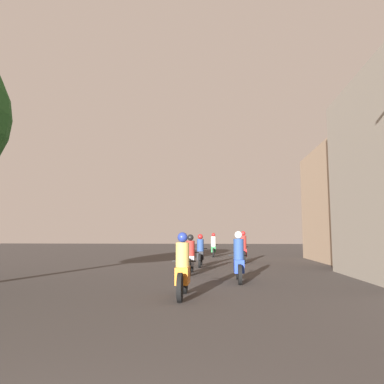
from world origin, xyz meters
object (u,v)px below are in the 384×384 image
motorcycle_green (213,247)px  building_right_far (368,205)px  motorcycle_orange (183,271)px  motorcycle_silver (191,258)px  motorcycle_black (200,253)px  motorcycle_red (243,250)px  motorcycle_blue (239,262)px

motorcycle_green → building_right_far: bearing=-31.5°
motorcycle_orange → motorcycle_silver: motorcycle_orange is taller
motorcycle_black → motorcycle_red: (2.15, 2.53, 0.05)m
motorcycle_orange → motorcycle_red: (2.14, 11.17, 0.04)m
motorcycle_orange → motorcycle_red: size_ratio=0.93×
motorcycle_black → motorcycle_green: (0.49, 7.90, 0.03)m
motorcycle_red → motorcycle_green: size_ratio=1.06×
motorcycle_black → motorcycle_red: bearing=55.2°
motorcycle_green → motorcycle_blue: bearing=-90.1°
motorcycle_blue → building_right_far: building_right_far is taller
motorcycle_black → motorcycle_blue: bearing=-69.7°
motorcycle_silver → building_right_far: 11.78m
motorcycle_silver → motorcycle_black: size_ratio=0.96×
motorcycle_orange → motorcycle_silver: 5.27m
motorcycle_orange → motorcycle_green: bearing=89.2°
building_right_far → motorcycle_orange: bearing=-126.6°
motorcycle_silver → motorcycle_orange: bearing=-85.3°
motorcycle_blue → motorcycle_silver: motorcycle_blue is taller
motorcycle_red → building_right_far: size_ratio=0.29×
motorcycle_blue → motorcycle_silver: size_ratio=0.99×
motorcycle_orange → motorcycle_black: bearing=90.9°
motorcycle_blue → motorcycle_orange: bearing=-109.0°
motorcycle_red → motorcycle_green: (-1.66, 5.37, -0.02)m
motorcycle_orange → motorcycle_blue: 3.37m
motorcycle_red → motorcycle_green: 5.62m
motorcycle_green → building_right_far: 9.91m
motorcycle_blue → building_right_far: (7.55, 9.12, 2.49)m
motorcycle_black → motorcycle_green: motorcycle_green is taller
motorcycle_orange → motorcycle_green: (0.48, 16.54, 0.01)m
motorcycle_green → building_right_far: (8.54, -4.39, 2.48)m
motorcycle_orange → motorcycle_green: motorcycle_green is taller
motorcycle_orange → motorcycle_blue: bearing=65.0°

